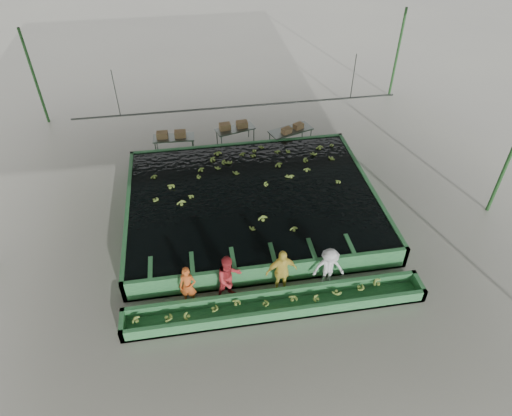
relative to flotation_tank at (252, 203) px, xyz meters
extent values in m
plane|color=gray|center=(0.00, -1.50, -0.45)|extent=(80.00, 80.00, 0.00)
cube|color=gray|center=(0.00, -1.50, 4.55)|extent=(20.00, 22.00, 0.04)
cube|color=black|center=(0.00, 0.00, 0.40)|extent=(9.70, 7.70, 0.00)
cylinder|color=#59605B|center=(0.00, 3.50, 2.55)|extent=(0.08, 0.08, 14.00)
cylinder|color=#59605B|center=(-5.00, 3.50, 3.55)|extent=(0.04, 0.04, 2.00)
cylinder|color=#59605B|center=(5.00, 3.50, 3.55)|extent=(0.04, 0.04, 2.00)
imported|color=#DC5E23|center=(-2.79, -4.30, 0.33)|extent=(0.64, 0.50, 1.57)
imported|color=red|center=(-1.44, -4.30, 0.48)|extent=(1.09, 0.98, 1.85)
imported|color=#F8DF51|center=(0.31, -4.30, 0.48)|extent=(1.13, 0.57, 1.86)
imported|color=silver|center=(1.95, -4.30, 0.37)|extent=(1.12, 0.73, 1.64)
camera|label=1|loc=(-2.18, -14.27, 11.81)|focal=32.00mm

